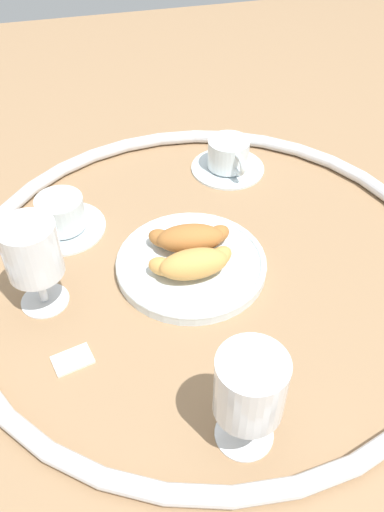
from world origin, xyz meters
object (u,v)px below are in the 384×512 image
object	(u,v)px
juice_glass_left	(250,390)
sugar_packet	(72,359)
croissant_large	(193,263)
croissant_small	(190,238)
pastry_plate	(192,266)
coffee_cup_near	(228,158)
coffee_cup_far	(61,217)
juice_glass_right	(32,253)

from	to	relation	value
juice_glass_left	sugar_packet	world-z (taller)	juice_glass_left
croissant_large	croissant_small	distance (m)	0.06
pastry_plate	sugar_packet	world-z (taller)	pastry_plate
croissant_small	coffee_cup_near	distance (m)	0.25
croissant_small	pastry_plate	bearing A→B (deg)	-98.82
croissant_large	coffee_cup_near	world-z (taller)	same
coffee_cup_far	juice_glass_right	xyz separation A→B (m)	(-0.04, -0.15, 0.07)
juice_glass_left	pastry_plate	bearing A→B (deg)	88.36
pastry_plate	juice_glass_left	distance (m)	0.29
pastry_plate	coffee_cup_far	xyz separation A→B (m)	(-0.18, 0.14, 0.02)
croissant_large	coffee_cup_far	size ratio (longest dim) A/B	1.01
croissant_small	sugar_packet	bearing A→B (deg)	-141.92
juice_glass_left	sugar_packet	distance (m)	0.25
coffee_cup_near	sugar_packet	distance (m)	0.49
pastry_plate	croissant_small	xyz separation A→B (m)	(0.00, 0.03, 0.03)
croissant_small	coffee_cup_near	size ratio (longest dim) A/B	1.00
juice_glass_right	pastry_plate	bearing A→B (deg)	2.17
juice_glass_left	juice_glass_right	distance (m)	0.34
pastry_plate	coffee_cup_far	world-z (taller)	coffee_cup_far
croissant_large	juice_glass_right	size ratio (longest dim) A/B	0.98
coffee_cup_far	sugar_packet	bearing A→B (deg)	-91.92
croissant_large	coffee_cup_near	bearing A→B (deg)	63.11
croissant_small	coffee_cup_far	world-z (taller)	same
coffee_cup_near	coffee_cup_far	xyz separation A→B (m)	(-0.31, -0.10, 0.00)
sugar_packet	coffee_cup_near	bearing A→B (deg)	34.73
juice_glass_right	sugar_packet	world-z (taller)	juice_glass_right
pastry_plate	coffee_cup_far	bearing A→B (deg)	141.39
coffee_cup_far	juice_glass_right	world-z (taller)	juice_glass_right
juice_glass_right	croissant_small	bearing A→B (deg)	9.82
pastry_plate	croissant_large	xyz separation A→B (m)	(-0.00, -0.02, 0.03)
croissant_small	juice_glass_right	bearing A→B (deg)	-170.18
pastry_plate	croissant_large	world-z (taller)	croissant_large
croissant_large	pastry_plate	bearing A→B (deg)	80.02
croissant_large	juice_glass_left	distance (m)	0.26
sugar_packet	croissant_small	bearing A→B (deg)	24.14
coffee_cup_far	sugar_packet	size ratio (longest dim) A/B	2.72
coffee_cup_near	sugar_packet	bearing A→B (deg)	-131.34
coffee_cup_far	juice_glass_left	distance (m)	0.46
pastry_plate	croissant_large	bearing A→B (deg)	-99.98
croissant_small	juice_glass_right	size ratio (longest dim) A/B	0.97
croissant_large	juice_glass_right	xyz separation A→B (m)	(-0.21, 0.02, 0.05)
pastry_plate	coffee_cup_far	size ratio (longest dim) A/B	1.67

